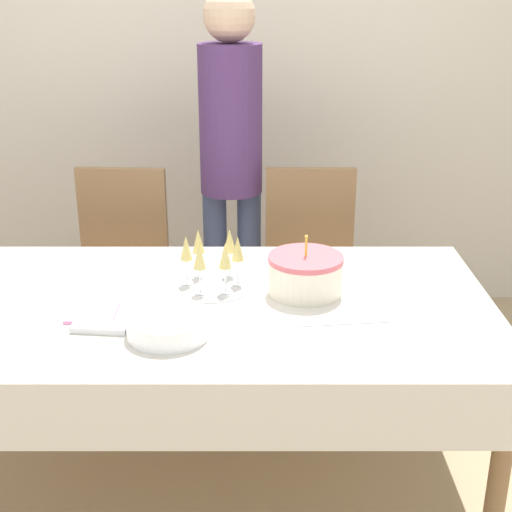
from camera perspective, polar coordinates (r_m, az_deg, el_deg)
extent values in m
plane|color=tan|center=(2.74, -4.22, -18.00)|extent=(12.00, 12.00, 0.00)
cube|color=silver|center=(3.83, -3.06, 15.53)|extent=(8.00, 0.05, 2.70)
cube|color=silver|center=(2.35, -4.70, -3.99)|extent=(1.89, 0.99, 0.03)
cube|color=silver|center=(2.39, -4.64, -5.94)|extent=(1.92, 1.02, 0.21)
cylinder|color=olive|center=(2.28, 18.61, -17.05)|extent=(0.06, 0.06, 0.72)
cylinder|color=olive|center=(2.98, 13.55, -6.81)|extent=(0.06, 0.06, 0.72)
cube|color=olive|center=(3.20, -11.20, -3.03)|extent=(0.44, 0.44, 0.04)
cube|color=olive|center=(3.27, -10.73, 2.67)|extent=(0.40, 0.06, 0.50)
cylinder|color=olive|center=(3.11, -8.44, -8.36)|extent=(0.04, 0.04, 0.42)
cylinder|color=olive|center=(3.20, -14.84, -7.98)|extent=(0.04, 0.04, 0.42)
cylinder|color=olive|center=(3.42, -7.26, -5.39)|extent=(0.04, 0.04, 0.42)
cylinder|color=olive|center=(3.50, -13.09, -5.14)|extent=(0.04, 0.04, 0.42)
cube|color=olive|center=(3.15, 4.23, -3.06)|extent=(0.43, 0.43, 0.04)
cube|color=olive|center=(3.23, 4.16, 2.72)|extent=(0.40, 0.04, 0.50)
cylinder|color=olive|center=(3.11, 7.66, -8.27)|extent=(0.04, 0.04, 0.42)
cylinder|color=olive|center=(3.09, 0.94, -8.31)|extent=(0.04, 0.04, 0.42)
cylinder|color=olive|center=(3.42, 6.97, -5.30)|extent=(0.04, 0.04, 0.42)
cylinder|color=olive|center=(3.40, 0.91, -5.32)|extent=(0.04, 0.04, 0.42)
cylinder|color=silver|center=(2.38, 3.81, -1.66)|extent=(0.25, 0.25, 0.11)
cylinder|color=#D15B66|center=(2.36, 3.84, -0.19)|extent=(0.25, 0.25, 0.02)
cylinder|color=yellow|center=(2.34, 3.87, 0.69)|extent=(0.01, 0.01, 0.06)
sphere|color=#F9CC4C|center=(2.33, 3.89, 1.57)|extent=(0.01, 0.01, 0.01)
cylinder|color=silver|center=(2.46, -3.69, -2.31)|extent=(0.30, 0.30, 0.01)
cylinder|color=silver|center=(2.45, -1.60, -2.21)|extent=(0.05, 0.05, 0.00)
cylinder|color=silver|center=(2.43, -1.61, -1.25)|extent=(0.01, 0.01, 0.08)
cone|color=#E0CC72|center=(2.40, -1.63, 0.62)|extent=(0.04, 0.04, 0.08)
cylinder|color=silver|center=(2.52, -2.25, -1.51)|extent=(0.05, 0.05, 0.00)
cylinder|color=silver|center=(2.50, -2.26, -0.58)|extent=(0.01, 0.01, 0.08)
cone|color=#E0CC72|center=(2.47, -2.29, 1.25)|extent=(0.04, 0.04, 0.08)
cylinder|color=silver|center=(2.52, -4.70, -1.58)|extent=(0.05, 0.05, 0.00)
cylinder|color=silver|center=(2.50, -4.73, -0.64)|extent=(0.01, 0.01, 0.08)
cone|color=#E0CC72|center=(2.47, -4.79, 1.19)|extent=(0.04, 0.04, 0.08)
cylinder|color=silver|center=(2.46, -5.67, -2.16)|extent=(0.05, 0.05, 0.00)
cylinder|color=silver|center=(2.45, -5.71, -1.20)|extent=(0.01, 0.01, 0.08)
cone|color=#E0CC72|center=(2.42, -5.78, 0.66)|extent=(0.04, 0.04, 0.08)
cylinder|color=silver|center=(2.39, -4.67, -2.92)|extent=(0.05, 0.05, 0.00)
cylinder|color=silver|center=(2.37, -4.70, -1.94)|extent=(0.01, 0.01, 0.08)
cone|color=#E0CC72|center=(2.34, -4.76, -0.02)|extent=(0.04, 0.04, 0.08)
cylinder|color=silver|center=(2.39, -2.60, -2.87)|extent=(0.05, 0.05, 0.00)
cylinder|color=silver|center=(2.37, -2.62, -1.89)|extent=(0.01, 0.01, 0.08)
cone|color=#E0CC72|center=(2.34, -2.66, 0.03)|extent=(0.04, 0.04, 0.08)
cylinder|color=white|center=(2.14, -7.14, -6.20)|extent=(0.25, 0.25, 0.01)
cylinder|color=white|center=(2.13, -7.14, -6.03)|extent=(0.25, 0.25, 0.01)
cylinder|color=white|center=(2.13, -7.15, -5.86)|extent=(0.25, 0.25, 0.01)
cylinder|color=white|center=(2.13, -7.16, -5.70)|extent=(0.25, 0.25, 0.01)
cylinder|color=white|center=(2.13, -7.17, -5.53)|extent=(0.25, 0.25, 0.01)
cylinder|color=white|center=(2.12, -7.18, -5.36)|extent=(0.25, 0.25, 0.01)
cylinder|color=white|center=(2.12, -7.19, -5.19)|extent=(0.25, 0.25, 0.01)
cylinder|color=white|center=(2.12, -7.20, -5.02)|extent=(0.25, 0.25, 0.01)
cylinder|color=white|center=(2.11, -7.21, -4.85)|extent=(0.25, 0.25, 0.01)
cube|color=silver|center=(2.20, 6.78, -5.35)|extent=(0.30, 0.05, 0.00)
cube|color=silver|center=(2.19, -12.54, -5.64)|extent=(0.18, 0.08, 0.02)
cube|color=pink|center=(2.30, -13.10, -4.43)|extent=(0.15, 0.15, 0.01)
cylinder|color=#3F4C72|center=(3.42, -3.38, -1.46)|extent=(0.11, 0.11, 0.82)
cylinder|color=#3F4C72|center=(3.41, -0.70, -1.46)|extent=(0.11, 0.11, 0.82)
cylinder|color=#4C2D60|center=(3.20, -2.22, 10.82)|extent=(0.28, 0.28, 0.65)
sphere|color=#D8B293|center=(3.15, -2.34, 18.67)|extent=(0.22, 0.22, 0.22)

